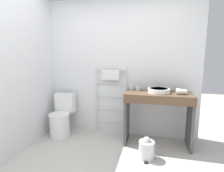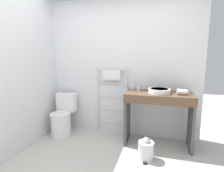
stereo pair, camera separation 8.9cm
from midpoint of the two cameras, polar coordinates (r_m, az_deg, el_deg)
The scene contains 11 objects.
wall_back at distance 3.29m, azimuth 1.48°, elevation 5.71°, with size 2.89×0.12×2.50m, color silver.
wall_side at distance 3.15m, azimuth -27.62°, elevation 4.49°, with size 0.12×2.31×2.50m, color silver.
toilet at distance 3.48m, azimuth -16.97°, elevation -10.18°, with size 0.38×0.50×0.78m.
towel_radiator at distance 3.26m, azimuth -1.21°, elevation -0.58°, with size 0.59×0.06×1.28m.
vanity_counter at distance 2.98m, azimuth 13.85°, elevation -7.42°, with size 1.06×0.53×0.89m.
sink_basin at distance 2.91m, azimuth 14.17°, elevation -1.42°, with size 0.35×0.35×0.07m.
faucet at distance 3.09m, azimuth 14.17°, elevation 0.34°, with size 0.02×0.10×0.16m.
cup_near_wall at distance 3.10m, azimuth 5.61°, elevation -0.44°, with size 0.07×0.07×0.09m.
cup_near_edge at distance 3.05m, azimuth 7.63°, elevation -0.68°, with size 0.06×0.06×0.08m.
hair_dryer at distance 2.92m, azimuth 20.97°, elevation -1.66°, with size 0.20×0.19×0.08m.
trash_bin at distance 2.72m, azimuth 10.24°, elevation -19.68°, with size 0.23×0.26×0.34m.
Camera 1 is at (0.63, -1.60, 1.46)m, focal length 28.00 mm.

